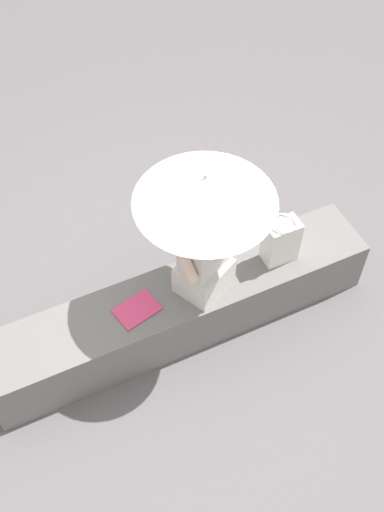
{
  "coord_description": "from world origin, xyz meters",
  "views": [
    {
      "loc": [
        -0.96,
        -2.23,
        3.93
      ],
      "look_at": [
        0.08,
        -0.01,
        0.8
      ],
      "focal_mm": 44.24,
      "sensor_mm": 36.0,
      "label": 1
    }
  ],
  "objects_px": {
    "person_seated": "(205,249)",
    "handbag_black": "(281,241)",
    "parasol": "(205,190)",
    "magazine": "(137,309)"
  },
  "relations": [
    {
      "from": "parasol",
      "to": "magazine",
      "type": "relative_size",
      "value": 3.6
    },
    {
      "from": "magazine",
      "to": "handbag_black",
      "type": "bearing_deg",
      "value": -14.04
    },
    {
      "from": "person_seated",
      "to": "magazine",
      "type": "bearing_deg",
      "value": 179.34
    },
    {
      "from": "person_seated",
      "to": "handbag_black",
      "type": "height_order",
      "value": "person_seated"
    },
    {
      "from": "person_seated",
      "to": "parasol",
      "type": "height_order",
      "value": "parasol"
    },
    {
      "from": "parasol",
      "to": "magazine",
      "type": "distance_m",
      "value": 1.01
    },
    {
      "from": "handbag_black",
      "to": "magazine",
      "type": "xyz_separation_m",
      "value": [
        -1.06,
        0.01,
        -0.17
      ]
    },
    {
      "from": "parasol",
      "to": "handbag_black",
      "type": "relative_size",
      "value": 2.76
    },
    {
      "from": "person_seated",
      "to": "handbag_black",
      "type": "bearing_deg",
      "value": -0.54
    },
    {
      "from": "person_seated",
      "to": "handbag_black",
      "type": "xyz_separation_m",
      "value": [
        0.58,
        -0.01,
        -0.21
      ]
    }
  ]
}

